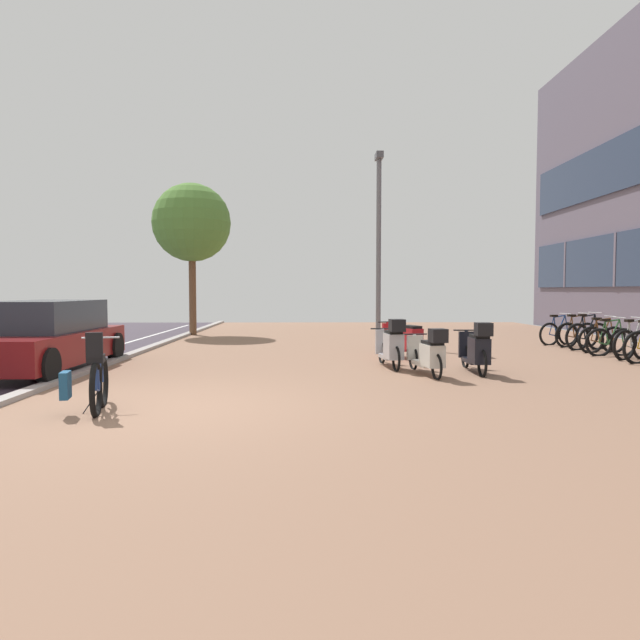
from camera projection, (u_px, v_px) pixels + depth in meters
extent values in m
cube|color=#89644E|center=(525.00, 409.00, 7.58)|extent=(14.40, 40.00, 0.05)
cube|color=#615868|center=(616.00, 260.00, 18.71)|extent=(0.10, 0.12, 1.80)
cube|color=#615868|center=(566.00, 265.00, 22.37)|extent=(0.10, 0.12, 1.80)
torus|color=black|center=(96.00, 390.00, 7.05)|extent=(0.23, 0.72, 0.72)
torus|color=black|center=(103.00, 382.00, 7.66)|extent=(0.23, 0.72, 0.72)
cylinder|color=navy|center=(100.00, 365.00, 7.40)|extent=(0.10, 0.31, 0.63)
cylinder|color=navy|center=(98.00, 369.00, 7.22)|extent=(0.06, 0.14, 0.57)
cylinder|color=navy|center=(99.00, 344.00, 7.34)|extent=(0.12, 0.38, 0.08)
cylinder|color=navy|center=(97.00, 390.00, 7.17)|extent=(0.08, 0.24, 0.08)
cylinder|color=navy|center=(96.00, 369.00, 7.11)|extent=(0.06, 0.16, 0.53)
cylinder|color=navy|center=(102.00, 362.00, 7.59)|extent=(0.06, 0.15, 0.57)
cube|color=black|center=(97.00, 345.00, 7.16)|extent=(0.14, 0.23, 0.06)
cylinder|color=#ADADB2|center=(101.00, 338.00, 7.52)|extent=(0.47, 0.13, 0.02)
cube|color=black|center=(96.00, 359.00, 7.08)|extent=(0.25, 0.28, 0.10)
cube|color=black|center=(94.00, 345.00, 6.98)|extent=(0.21, 0.10, 0.32)
cube|color=navy|center=(65.00, 385.00, 7.01)|extent=(0.16, 0.30, 0.34)
cylinder|color=black|center=(91.00, 402.00, 7.20)|extent=(0.18, 0.14, 0.28)
torus|color=black|center=(637.00, 348.00, 12.05)|extent=(0.74, 0.20, 0.74)
torus|color=black|center=(624.00, 346.00, 12.67)|extent=(0.70, 0.35, 0.73)
cylinder|color=#B0B5B6|center=(636.00, 334.00, 12.80)|extent=(0.30, 0.15, 0.64)
cylinder|color=#B0B5B6|center=(630.00, 335.00, 12.73)|extent=(0.14, 0.09, 0.58)
cylinder|color=#B0B5B6|center=(635.00, 321.00, 12.77)|extent=(0.36, 0.18, 0.08)
cylinder|color=#B0B5B6|center=(628.00, 346.00, 12.72)|extent=(0.23, 0.12, 0.08)
cylinder|color=#B0B5B6|center=(627.00, 334.00, 12.68)|extent=(0.16, 0.09, 0.53)
cube|color=black|center=(629.00, 321.00, 12.69)|extent=(0.24, 0.17, 0.06)
cylinder|color=#ADADB2|center=(640.00, 318.00, 12.84)|extent=(0.21, 0.45, 0.02)
torus|color=black|center=(599.00, 343.00, 13.45)|extent=(0.71, 0.11, 0.71)
torus|color=black|center=(623.00, 343.00, 13.50)|extent=(0.71, 0.11, 0.71)
cylinder|color=#306636|center=(614.00, 332.00, 13.46)|extent=(0.30, 0.05, 0.62)
cylinder|color=#306636|center=(607.00, 333.00, 13.45)|extent=(0.14, 0.04, 0.56)
cylinder|color=#306636|center=(612.00, 321.00, 13.45)|extent=(0.37, 0.06, 0.08)
cylinder|color=#306636|center=(604.00, 344.00, 13.46)|extent=(0.24, 0.04, 0.08)
cylinder|color=#306636|center=(602.00, 332.00, 13.44)|extent=(0.16, 0.03, 0.51)
cylinder|color=#306636|center=(621.00, 331.00, 13.48)|extent=(0.14, 0.04, 0.56)
cube|color=black|center=(605.00, 320.00, 13.43)|extent=(0.23, 0.10, 0.06)
cylinder|color=#ADADB2|center=(620.00, 318.00, 13.46)|extent=(0.05, 0.48, 0.02)
torus|color=black|center=(591.00, 340.00, 14.13)|extent=(0.71, 0.12, 0.70)
torus|color=black|center=(614.00, 340.00, 14.19)|extent=(0.71, 0.12, 0.70)
cylinder|color=brown|center=(605.00, 330.00, 14.15)|extent=(0.30, 0.06, 0.62)
cylinder|color=brown|center=(598.00, 331.00, 14.13)|extent=(0.14, 0.05, 0.56)
cylinder|color=brown|center=(603.00, 319.00, 14.13)|extent=(0.37, 0.06, 0.08)
cylinder|color=brown|center=(595.00, 341.00, 14.14)|extent=(0.24, 0.05, 0.08)
cylinder|color=brown|center=(594.00, 330.00, 14.12)|extent=(0.16, 0.04, 0.51)
cylinder|color=brown|center=(612.00, 329.00, 14.17)|extent=(0.14, 0.04, 0.56)
cube|color=black|center=(597.00, 319.00, 14.11)|extent=(0.23, 0.11, 0.06)
cylinder|color=#ADADB2|center=(610.00, 316.00, 14.15)|extent=(0.06, 0.48, 0.02)
torus|color=black|center=(577.00, 337.00, 14.74)|extent=(0.75, 0.27, 0.75)
torus|color=black|center=(598.00, 337.00, 14.93)|extent=(0.75, 0.27, 0.75)
cylinder|color=black|center=(590.00, 327.00, 14.84)|extent=(0.33, 0.12, 0.66)
cylinder|color=black|center=(584.00, 328.00, 14.79)|extent=(0.15, 0.07, 0.60)
cylinder|color=black|center=(589.00, 316.00, 14.81)|extent=(0.40, 0.14, 0.09)
cylinder|color=black|center=(581.00, 338.00, 14.78)|extent=(0.26, 0.10, 0.08)
cylinder|color=black|center=(580.00, 327.00, 14.75)|extent=(0.17, 0.07, 0.55)
cylinder|color=black|center=(597.00, 326.00, 14.90)|extent=(0.15, 0.07, 0.60)
cube|color=black|center=(582.00, 315.00, 14.75)|extent=(0.24, 0.14, 0.06)
cylinder|color=#ADADB2|center=(595.00, 313.00, 14.86)|extent=(0.15, 0.47, 0.02)
torus|color=black|center=(567.00, 336.00, 15.46)|extent=(0.72, 0.19, 0.72)
torus|color=black|center=(587.00, 335.00, 15.58)|extent=(0.72, 0.19, 0.72)
cylinder|color=brown|center=(579.00, 326.00, 15.52)|extent=(0.31, 0.09, 0.63)
cylinder|color=brown|center=(573.00, 327.00, 15.49)|extent=(0.14, 0.06, 0.57)
cylinder|color=brown|center=(578.00, 316.00, 15.50)|extent=(0.38, 0.10, 0.08)
cylinder|color=brown|center=(571.00, 336.00, 15.49)|extent=(0.25, 0.07, 0.08)
cylinder|color=brown|center=(569.00, 326.00, 15.46)|extent=(0.16, 0.05, 0.53)
cylinder|color=brown|center=(585.00, 325.00, 15.56)|extent=(0.15, 0.05, 0.57)
cube|color=black|center=(572.00, 315.00, 15.46)|extent=(0.23, 0.13, 0.06)
cylinder|color=#ADADB2|center=(584.00, 313.00, 15.53)|extent=(0.10, 0.48, 0.02)
torus|color=black|center=(549.00, 334.00, 16.11)|extent=(0.68, 0.25, 0.69)
torus|color=black|center=(568.00, 334.00, 16.29)|extent=(0.68, 0.25, 0.69)
cylinder|color=navy|center=(561.00, 326.00, 16.21)|extent=(0.31, 0.12, 0.60)
cylinder|color=navy|center=(555.00, 326.00, 16.15)|extent=(0.14, 0.07, 0.55)
cylinder|color=navy|center=(559.00, 316.00, 16.18)|extent=(0.39, 0.14, 0.08)
cylinder|color=navy|center=(553.00, 335.00, 16.15)|extent=(0.25, 0.09, 0.07)
cylinder|color=navy|center=(552.00, 326.00, 16.12)|extent=(0.17, 0.07, 0.50)
cylinder|color=navy|center=(567.00, 325.00, 16.26)|extent=(0.15, 0.07, 0.55)
cube|color=black|center=(554.00, 316.00, 16.12)|extent=(0.24, 0.14, 0.06)
cylinder|color=#ADADB2|center=(565.00, 314.00, 16.23)|extent=(0.15, 0.47, 0.02)
torus|color=black|center=(482.00, 364.00, 10.23)|extent=(0.07, 0.53, 0.53)
torus|color=black|center=(465.00, 356.00, 11.45)|extent=(0.07, 0.53, 0.53)
cube|color=black|center=(473.00, 361.00, 10.84)|extent=(0.30, 0.69, 0.08)
cube|color=black|center=(479.00, 351.00, 10.44)|extent=(0.31, 0.54, 0.48)
cube|color=black|center=(479.00, 336.00, 10.43)|extent=(0.27, 0.49, 0.06)
cylinder|color=black|center=(466.00, 343.00, 11.41)|extent=(0.07, 0.12, 0.53)
cube|color=black|center=(467.00, 345.00, 11.34)|extent=(0.32, 0.09, 0.53)
cylinder|color=black|center=(466.00, 330.00, 11.37)|extent=(0.52, 0.04, 0.03)
cube|color=black|center=(484.00, 329.00, 10.15)|extent=(0.29, 0.29, 0.24)
torus|color=black|center=(396.00, 359.00, 10.95)|extent=(0.11, 0.52, 0.52)
torus|color=black|center=(382.00, 352.00, 12.14)|extent=(0.11, 0.52, 0.52)
cube|color=#A9A9AF|center=(389.00, 357.00, 11.55)|extent=(0.35, 0.70, 0.08)
cube|color=#A9A9AF|center=(393.00, 346.00, 11.15)|extent=(0.35, 0.56, 0.51)
cube|color=black|center=(394.00, 332.00, 11.13)|extent=(0.31, 0.51, 0.06)
cylinder|color=#A9A9AF|center=(382.00, 340.00, 12.10)|extent=(0.08, 0.13, 0.52)
cube|color=#A9A9AF|center=(383.00, 342.00, 12.03)|extent=(0.33, 0.11, 0.52)
cylinder|color=black|center=(382.00, 329.00, 12.07)|extent=(0.52, 0.08, 0.03)
cube|color=black|center=(397.00, 325.00, 10.86)|extent=(0.31, 0.31, 0.24)
torus|color=black|center=(437.00, 367.00, 9.91)|extent=(0.11, 0.49, 0.49)
torus|color=black|center=(413.00, 358.00, 11.20)|extent=(0.11, 0.49, 0.49)
cube|color=silver|center=(424.00, 363.00, 10.56)|extent=(0.38, 0.76, 0.08)
cube|color=silver|center=(432.00, 355.00, 10.14)|extent=(0.37, 0.61, 0.40)
cube|color=black|center=(432.00, 343.00, 10.12)|extent=(0.33, 0.55, 0.06)
cylinder|color=silver|center=(414.00, 346.00, 11.16)|extent=(0.09, 0.13, 0.49)
cube|color=silver|center=(415.00, 348.00, 11.09)|extent=(0.33, 0.12, 0.49)
cylinder|color=black|center=(414.00, 334.00, 11.12)|extent=(0.52, 0.10, 0.03)
cube|color=black|center=(438.00, 336.00, 9.84)|extent=(0.32, 0.32, 0.24)
torus|color=black|center=(417.00, 350.00, 12.42)|extent=(0.27, 0.54, 0.56)
torus|color=black|center=(386.00, 345.00, 13.63)|extent=(0.27, 0.54, 0.56)
cube|color=#B11A20|center=(401.00, 348.00, 13.03)|extent=(0.54, 0.79, 0.08)
cube|color=#B11A20|center=(411.00, 339.00, 12.63)|extent=(0.50, 0.65, 0.50)
cube|color=black|center=(411.00, 327.00, 12.61)|extent=(0.44, 0.59, 0.06)
cylinder|color=#B11A20|center=(387.00, 333.00, 13.59)|extent=(0.11, 0.14, 0.56)
cube|color=#B11A20|center=(389.00, 335.00, 13.53)|extent=(0.33, 0.20, 0.56)
cylinder|color=black|center=(388.00, 322.00, 13.56)|extent=(0.49, 0.22, 0.03)
cube|color=maroon|center=(44.00, 347.00, 10.98)|extent=(1.75, 4.32, 0.60)
cube|color=#282D38|center=(47.00, 316.00, 11.11)|extent=(1.47, 2.62, 0.61)
cylinder|color=black|center=(41.00, 347.00, 12.61)|extent=(0.20, 0.62, 0.62)
cylinder|color=black|center=(115.00, 346.00, 12.64)|extent=(0.20, 0.62, 0.62)
cylinder|color=black|center=(48.00, 366.00, 9.37)|extent=(0.20, 0.62, 0.62)
cylinder|color=slate|center=(379.00, 254.00, 15.98)|extent=(0.14, 0.14, 5.26)
cube|color=#4C4C51|center=(379.00, 156.00, 15.84)|extent=(0.20, 0.52, 0.18)
cylinder|color=brown|center=(193.00, 293.00, 19.76)|extent=(0.25, 0.25, 3.00)
sphere|color=#528135|center=(192.00, 223.00, 19.63)|extent=(2.73, 2.73, 2.73)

